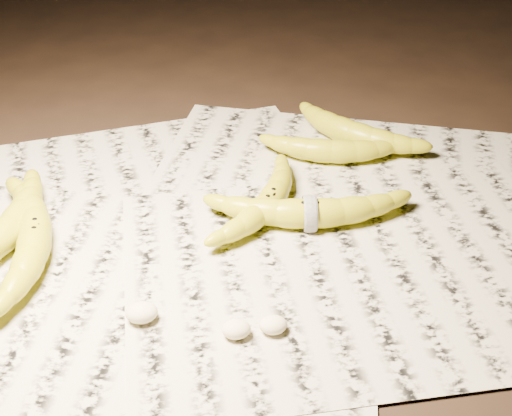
{
  "coord_description": "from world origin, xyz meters",
  "views": [
    {
      "loc": [
        -0.09,
        -0.68,
        0.55
      ],
      "look_at": [
        -0.0,
        0.04,
        0.05
      ],
      "focal_mm": 50.0,
      "sensor_mm": 36.0,
      "label": 1
    }
  ],
  "objects": [
    {
      "name": "banana_taped",
      "position": [
        0.07,
        0.05,
        0.03
      ],
      "size": [
        0.24,
        0.08,
        0.04
      ],
      "primitive_type": null,
      "rotation": [
        0.0,
        0.0,
        -0.09
      ],
      "color": "gold",
      "rests_on": "newspaper_patch"
    },
    {
      "name": "banana_upper_a",
      "position": [
        0.13,
        0.21,
        0.03
      ],
      "size": [
        0.19,
        0.09,
        0.04
      ],
      "primitive_type": null,
      "rotation": [
        0.0,
        0.0,
        -0.21
      ],
      "color": "gold",
      "rests_on": "newspaper_patch"
    },
    {
      "name": "flesh_chunk_c",
      "position": [
        -0.04,
        -0.13,
        0.02
      ],
      "size": [
        0.03,
        0.03,
        0.02
      ],
      "primitive_type": "ellipsoid",
      "color": "#FFF4C5",
      "rests_on": "newspaper_patch"
    },
    {
      "name": "flesh_chunk_a",
      "position": [
        -0.14,
        -0.1,
        0.02
      ],
      "size": [
        0.04,
        0.03,
        0.02
      ],
      "primitive_type": "ellipsoid",
      "color": "#FFF4C5",
      "rests_on": "newspaper_patch"
    },
    {
      "name": "flesh_chunk_b",
      "position": [
        -0.0,
        -0.13,
        0.02
      ],
      "size": [
        0.03,
        0.03,
        0.02
      ],
      "primitive_type": "ellipsoid",
      "color": "#FFF4C5",
      "rests_on": "newspaper_patch"
    },
    {
      "name": "banana_upper_b",
      "position": [
        0.17,
        0.25,
        0.03
      ],
      "size": [
        0.18,
        0.18,
        0.04
      ],
      "primitive_type": null,
      "rotation": [
        0.0,
        0.0,
        -0.77
      ],
      "color": "gold",
      "rests_on": "newspaper_patch"
    },
    {
      "name": "banana_left_a",
      "position": [
        -0.27,
        0.04,
        0.03
      ],
      "size": [
        0.09,
        0.24,
        0.04
      ],
      "primitive_type": null,
      "rotation": [
        0.0,
        0.0,
        1.66
      ],
      "color": "gold",
      "rests_on": "newspaper_patch"
    },
    {
      "name": "newspaper_patch",
      "position": [
        -0.02,
        0.04,
        0.0
      ],
      "size": [
        0.9,
        0.7,
        0.01
      ],
      "primitive_type": "cube",
      "color": "beige",
      "rests_on": "ground"
    },
    {
      "name": "banana_center",
      "position": [
        0.02,
        0.09,
        0.03
      ],
      "size": [
        0.15,
        0.19,
        0.04
      ],
      "primitive_type": null,
      "rotation": [
        0.0,
        0.0,
        1.01
      ],
      "color": "gold",
      "rests_on": "newspaper_patch"
    },
    {
      "name": "banana_left_b",
      "position": [
        -0.3,
        0.07,
        0.03
      ],
      "size": [
        0.13,
        0.22,
        0.04
      ],
      "primitive_type": null,
      "rotation": [
        0.0,
        0.0,
        1.23
      ],
      "color": "gold",
      "rests_on": "newspaper_patch"
    },
    {
      "name": "measuring_tape",
      "position": [
        0.07,
        0.05,
        0.03
      ],
      "size": [
        0.01,
        0.05,
        0.05
      ],
      "primitive_type": "torus",
      "rotation": [
        0.0,
        1.57,
        -0.09
      ],
      "color": "white",
      "rests_on": "newspaper_patch"
    },
    {
      "name": "ground",
      "position": [
        0.0,
        0.0,
        0.0
      ],
      "size": [
        3.0,
        3.0,
        0.0
      ],
      "primitive_type": "plane",
      "color": "black",
      "rests_on": "ground"
    }
  ]
}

